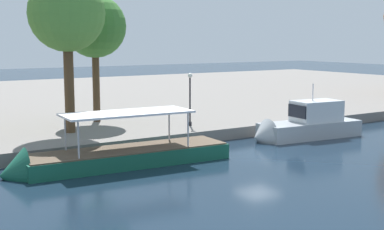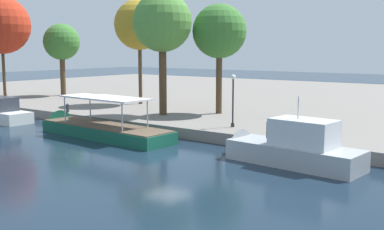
% 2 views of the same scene
% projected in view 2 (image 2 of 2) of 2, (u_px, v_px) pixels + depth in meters
% --- Properties ---
extents(ground_plane, '(220.00, 220.00, 0.00)m').
position_uv_depth(ground_plane, '(167.00, 157.00, 29.75)').
color(ground_plane, '#142333').
extents(dock_promenade, '(120.00, 55.00, 0.84)m').
position_uv_depth(dock_promenade, '(344.00, 103.00, 55.72)').
color(dock_promenade, slate).
rests_on(dock_promenade, ground_plane).
extents(tour_boat_1, '(13.55, 3.78, 4.30)m').
position_uv_depth(tour_boat_1, '(96.00, 131.00, 36.91)').
color(tour_boat_1, '#14513D').
rests_on(tour_boat_1, ground_plane).
extents(motor_yacht_2, '(9.18, 3.40, 4.91)m').
position_uv_depth(motor_yacht_2, '(286.00, 150.00, 27.86)').
color(motor_yacht_2, '#9EA3A8').
rests_on(motor_yacht_2, ground_plane).
extents(mooring_bollard_0, '(0.31, 0.31, 0.82)m').
position_uv_depth(mooring_bollard_0, '(68.00, 107.00, 44.44)').
color(mooring_bollard_0, '#2D2D33').
rests_on(mooring_bollard_0, dock_promenade).
extents(lamp_post, '(0.37, 0.37, 4.00)m').
position_uv_depth(lamp_post, '(233.00, 96.00, 35.67)').
color(lamp_post, black).
rests_on(lamp_post, dock_promenade).
extents(tree_0, '(4.57, 4.57, 9.09)m').
position_uv_depth(tree_0, '(61.00, 42.00, 59.70)').
color(tree_0, '#4C3823').
rests_on(tree_0, dock_promenade).
extents(tree_1, '(4.92, 4.92, 9.96)m').
position_uv_depth(tree_1, '(218.00, 32.00, 42.63)').
color(tree_1, '#4C3823').
rests_on(tree_1, dock_promenade).
extents(tree_3, '(5.27, 5.27, 10.89)m').
position_uv_depth(tree_3, '(163.00, 23.00, 41.67)').
color(tree_3, '#4C3823').
rests_on(tree_3, dock_promenade).
extents(tree_5, '(5.38, 5.38, 11.18)m').
position_uv_depth(tree_5, '(139.00, 25.00, 49.96)').
color(tree_5, '#4C3823').
rests_on(tree_5, dock_promenade).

